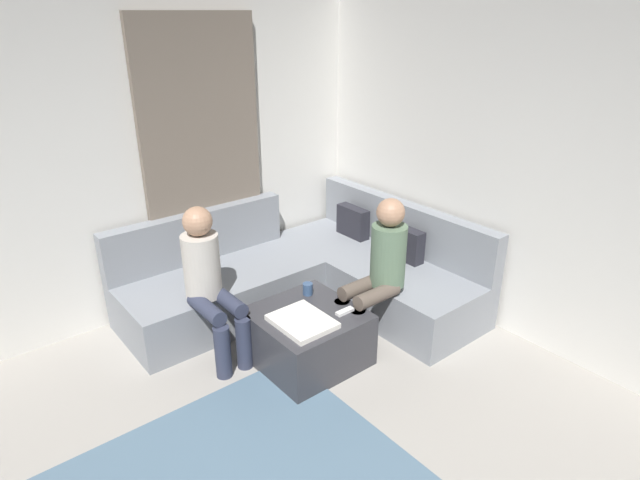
{
  "coord_description": "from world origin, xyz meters",
  "views": [
    {
      "loc": [
        1.32,
        -0.77,
        2.5
      ],
      "look_at": [
        -1.63,
        1.63,
        0.85
      ],
      "focal_mm": 29.8,
      "sensor_mm": 36.0,
      "label": 1
    }
  ],
  "objects": [
    {
      "name": "game_remote",
      "position": [
        -1.22,
        1.53,
        0.43
      ],
      "size": [
        0.05,
        0.15,
        0.02
      ],
      "primitive_type": "cube",
      "color": "white",
      "rests_on": "ottoman"
    },
    {
      "name": "folded_blanket",
      "position": [
        -1.3,
        1.19,
        0.44
      ],
      "size": [
        0.44,
        0.36,
        0.04
      ],
      "primitive_type": "cube",
      "color": "white",
      "rests_on": "ottoman"
    },
    {
      "name": "wall_left",
      "position": [
        -2.94,
        0.0,
        1.35
      ],
      "size": [
        0.12,
        6.0,
        2.7
      ],
      "primitive_type": "cube",
      "color": "silver",
      "rests_on": "ground_plane"
    },
    {
      "name": "curtain_panel",
      "position": [
        -2.84,
        1.3,
        1.25
      ],
      "size": [
        0.06,
        1.1,
        2.5
      ],
      "primitive_type": "cube",
      "color": "#726659",
      "rests_on": "ground_plane"
    },
    {
      "name": "wall_back",
      "position": [
        0.0,
        2.94,
        1.35
      ],
      "size": [
        6.0,
        0.12,
        2.7
      ],
      "primitive_type": "cube",
      "color": "silver",
      "rests_on": "ground_plane"
    },
    {
      "name": "person_on_couch_side",
      "position": [
        -1.93,
        0.8,
        0.66
      ],
      "size": [
        0.6,
        0.3,
        1.2
      ],
      "rotation": [
        0.0,
        0.0,
        -1.57
      ],
      "color": "#2D3347",
      "rests_on": "ground_plane"
    },
    {
      "name": "coffee_mug",
      "position": [
        -1.62,
        1.49,
        0.47
      ],
      "size": [
        0.08,
        0.08,
        0.1
      ],
      "primitive_type": "cylinder",
      "color": "#334C72",
      "rests_on": "ottoman"
    },
    {
      "name": "sectional_couch",
      "position": [
        -2.08,
        1.88,
        0.28
      ],
      "size": [
        2.1,
        2.55,
        0.87
      ],
      "color": "gray",
      "rests_on": "ground_plane"
    },
    {
      "name": "ottoman",
      "position": [
        -1.4,
        1.31,
        0.21
      ],
      "size": [
        0.76,
        0.76,
        0.42
      ],
      "primitive_type": "cube",
      "color": "#333338",
      "rests_on": "ground_plane"
    },
    {
      "name": "person_on_couch_back",
      "position": [
        -1.27,
        1.93,
        0.66
      ],
      "size": [
        0.3,
        0.6,
        1.2
      ],
      "rotation": [
        0.0,
        0.0,
        3.14
      ],
      "color": "brown",
      "rests_on": "ground_plane"
    }
  ]
}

